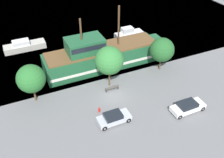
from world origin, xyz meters
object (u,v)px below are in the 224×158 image
moored_boat_outer (128,33)px  bench_promenade_east (112,88)px  parked_car_curb_front (188,107)px  fire_hydrant (99,110)px  parked_car_curb_mid (114,118)px  pirate_ship (101,55)px  moored_boat_dockside (24,46)px

moored_boat_outer → bench_promenade_east: size_ratio=2.85×
parked_car_curb_front → fire_hydrant: 11.24m
parked_car_curb_mid → bench_promenade_east: 6.13m
pirate_ship → fire_hydrant: pirate_ship is taller
moored_boat_dockside → bench_promenade_east: 19.54m
moored_boat_dockside → parked_car_curb_mid: bearing=-72.5°
fire_hydrant → bench_promenade_east: 4.68m
moored_boat_outer → bench_promenade_east: (-9.71, -13.81, -0.29)m
pirate_ship → moored_boat_outer: bearing=40.4°
pirate_ship → parked_car_curb_front: (6.05, -14.11, -1.36)m
fire_hydrant → moored_boat_dockside: bearing=106.9°
fire_hydrant → moored_boat_outer: bearing=52.8°
moored_boat_dockside → moored_boat_outer: moored_boat_outer is taller
moored_boat_dockside → fire_hydrant: moored_boat_dockside is taller
bench_promenade_east → parked_car_curb_front: bearing=-47.7°
fire_hydrant → bench_promenade_east: size_ratio=0.40×
parked_car_curb_mid → fire_hydrant: parked_car_curb_mid is taller
parked_car_curb_front → fire_hydrant: bearing=156.9°
parked_car_curb_mid → pirate_ship: bearing=74.6°
pirate_ship → fire_hydrant: bearing=-113.9°
pirate_ship → parked_car_curb_mid: bearing=-105.4°
moored_boat_outer → fire_hydrant: size_ratio=7.20×
parked_car_curb_front → parked_car_curb_mid: parked_car_curb_front is taller
moored_boat_outer → parked_car_curb_front: moored_boat_outer is taller
moored_boat_outer → parked_car_curb_mid: 22.90m
moored_boat_outer → parked_car_curb_mid: bearing=-121.7°
moored_boat_dockside → parked_car_curb_front: size_ratio=1.60×
moored_boat_outer → bench_promenade_east: 16.89m
pirate_ship → parked_car_curb_front: size_ratio=4.39×
moored_boat_outer → parked_car_curb_front: size_ratio=1.23×
moored_boat_outer → fire_hydrant: 21.51m
bench_promenade_east → moored_boat_dockside: bearing=119.1°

